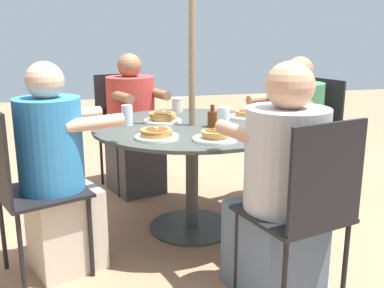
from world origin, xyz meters
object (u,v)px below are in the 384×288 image
diner_north (293,140)px  patio_chair_east (124,123)px  pancake_plate_b (215,137)px  coffee_cup (177,105)px  drinking_glass_a (224,119)px  pancake_plate_d (157,134)px  patio_chair_west (306,206)px  diner_south (58,179)px  drinking_glass_b (127,115)px  patio_chair_north (310,132)px  diner_east (133,131)px  pancake_plate_c (163,118)px  patio_table (192,145)px  pancake_plate_a (247,115)px  patio_chair_south (24,183)px  syrup_bottle (212,118)px  diner_west (280,196)px

diner_north → patio_chair_east: bearing=40.4°
pancake_plate_b → coffee_cup: bearing=1.1°
diner_north → drinking_glass_a: diner_north is taller
pancake_plate_d → drinking_glass_a: (0.13, -0.43, 0.05)m
patio_chair_west → drinking_glass_a: size_ratio=6.80×
diner_south → drinking_glass_a: bearing=77.5°
drinking_glass_b → patio_chair_north: bearing=-81.2°
diner_north → diner_east: 1.26m
patio_chair_east → pancake_plate_c: (-0.86, -0.18, 0.19)m
diner_east → pancake_plate_c: diner_east is taller
patio_table → drinking_glass_b: bearing=74.8°
pancake_plate_c → diner_south: bearing=126.1°
patio_chair_north → pancake_plate_a: size_ratio=3.78×
diner_east → diner_south: bearing=46.6°
patio_chair_south → coffee_cup: (0.90, -0.99, 0.22)m
pancake_plate_a → syrup_bottle: (-0.22, 0.31, 0.03)m
diner_east → diner_south: (-1.18, 0.54, 0.02)m
diner_south → drinking_glass_b: bearing=114.1°
syrup_bottle → drinking_glass_b: bearing=70.0°
coffee_cup → diner_west: bearing=-170.9°
diner_north → diner_south: diner_south is taller
diner_east → pancake_plate_b: 1.32m
patio_chair_north → pancake_plate_c: 1.21m
drinking_glass_b → patio_table: bearing=-105.2°
diner_east → pancake_plate_b: (-1.26, -0.31, 0.23)m
diner_east → pancake_plate_d: (-1.14, -0.01, 0.23)m
pancake_plate_c → patio_chair_west: bearing=-159.7°
patio_chair_west → pancake_plate_b: bearing=97.0°
patio_chair_west → diner_east: bearing=91.9°
patio_chair_south → syrup_bottle: patio_chair_south is taller
patio_table → patio_chair_south: patio_chair_south is taller
patio_chair_north → diner_north: (-0.05, 0.17, -0.04)m
diner_east → diner_west: bearing=87.9°
patio_table → diner_west: bearing=-165.3°
diner_north → diner_west: diner_west is taller
pancake_plate_c → drinking_glass_a: 0.45m
pancake_plate_a → pancake_plate_b: (-0.56, 0.40, 0.00)m
patio_chair_north → pancake_plate_b: 1.25m
patio_table → patio_chair_east: bearing=18.9°
pancake_plate_a → diner_north: bearing=-73.1°
patio_chair_north → pancake_plate_a: 0.64m
coffee_cup → pancake_plate_d: bearing=160.2°
patio_chair_south → coffee_cup: size_ratio=9.11×
patio_table → pancake_plate_b: 0.45m
diner_east → drinking_glass_b: 0.79m
diner_south → syrup_bottle: bearing=83.3°
coffee_cup → pancake_plate_a: bearing=-130.3°
patio_chair_west → drinking_glass_b: size_ratio=7.32×
diner_west → pancake_plate_c: (1.00, 0.39, 0.21)m
pancake_plate_a → drinking_glass_b: bearing=92.6°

